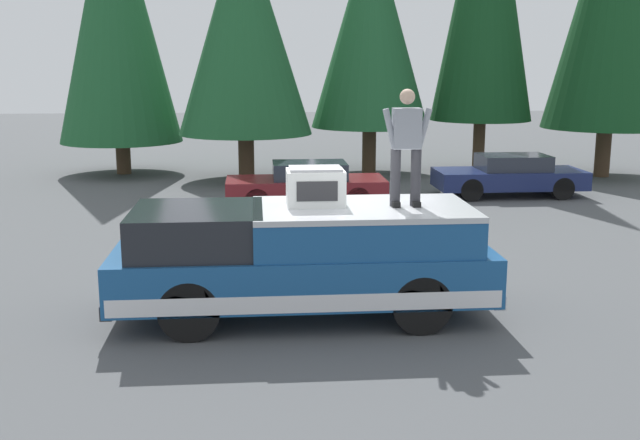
# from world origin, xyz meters

# --- Properties ---
(ground_plane) EXTENTS (90.00, 90.00, 0.00)m
(ground_plane) POSITION_xyz_m (0.00, 0.00, 0.00)
(ground_plane) COLOR #4C4F51
(pickup_truck) EXTENTS (2.01, 5.54, 1.65)m
(pickup_truck) POSITION_xyz_m (-0.50, 0.43, 0.87)
(pickup_truck) COLOR navy
(pickup_truck) RESTS_ON ground
(compressor_unit) EXTENTS (0.65, 0.84, 0.56)m
(compressor_unit) POSITION_xyz_m (-0.35, 0.24, 1.93)
(compressor_unit) COLOR silver
(compressor_unit) RESTS_ON pickup_truck
(person_on_truck_bed) EXTENTS (0.29, 0.72, 1.69)m
(person_on_truck_bed) POSITION_xyz_m (-0.52, -1.06, 2.55)
(person_on_truck_bed) COLOR #333338
(person_on_truck_bed) RESTS_ON pickup_truck
(parked_car_navy) EXTENTS (1.64, 4.10, 1.16)m
(parked_car_navy) POSITION_xyz_m (9.23, -5.98, 0.58)
(parked_car_navy) COLOR navy
(parked_car_navy) RESTS_ON ground
(parked_car_maroon) EXTENTS (1.64, 4.10, 1.16)m
(parked_car_maroon) POSITION_xyz_m (8.14, -0.20, 0.58)
(parked_car_maroon) COLOR maroon
(parked_car_maroon) RESTS_ON ground
(conifer_center_left) EXTENTS (3.88, 3.88, 8.15)m
(conifer_center_left) POSITION_xyz_m (13.96, -2.71, 4.84)
(conifer_center_left) COLOR #4C3826
(conifer_center_left) RESTS_ON ground
(conifer_center_right) EXTENTS (4.19, 4.19, 8.13)m
(conifer_center_right) POSITION_xyz_m (12.90, 1.40, 4.78)
(conifer_center_right) COLOR #4C3826
(conifer_center_right) RESTS_ON ground
(conifer_right) EXTENTS (4.00, 4.00, 9.57)m
(conifer_right) POSITION_xyz_m (14.53, 5.53, 5.31)
(conifer_right) COLOR #4C3826
(conifer_right) RESTS_ON ground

